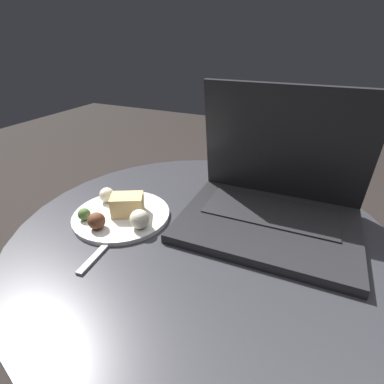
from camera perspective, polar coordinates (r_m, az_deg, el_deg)
table at (r=0.69m, az=1.65°, el=-18.22°), size 0.72×0.72×0.57m
laptop at (r=0.61m, az=15.19°, el=-0.91°), size 0.34×0.26×0.26m
beer_glass at (r=0.73m, az=6.47°, el=8.39°), size 0.06×0.06×0.19m
snack_plate at (r=0.63m, az=-13.36°, el=-3.82°), size 0.20×0.20×0.05m
fork at (r=0.59m, az=-14.40°, el=-8.04°), size 0.04×0.19×0.00m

